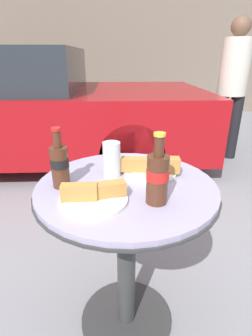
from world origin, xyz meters
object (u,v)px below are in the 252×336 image
object	(u,v)px
lunch_plate_far	(151,168)
parked_car	(2,109)
cola_bottle_left	(60,164)
pedestrian	(232,83)
cola_bottle_right	(157,176)
lunch_plate_near	(93,196)
drinking_glass	(112,161)
bistro_table	(126,229)

from	to	relation	value
lunch_plate_far	parked_car	world-z (taller)	parked_car
cola_bottle_left	pedestrian	world-z (taller)	pedestrian
lunch_plate_far	parked_car	bearing A→B (deg)	123.43
cola_bottle_left	cola_bottle_right	bearing A→B (deg)	-21.53
pedestrian	lunch_plate_far	bearing A→B (deg)	-119.97
cola_bottle_left	lunch_plate_near	bearing A→B (deg)	-43.37
cola_bottle_left	pedestrian	xyz separation A→B (m)	(1.56, 2.20, 0.06)
drinking_glass	cola_bottle_right	bearing A→B (deg)	-55.69
cola_bottle_right	lunch_plate_far	bearing A→B (deg)	87.20
cola_bottle_right	pedestrian	xyz separation A→B (m)	(1.23, 2.33, 0.06)
pedestrian	bistro_table	bearing A→B (deg)	-121.01
parked_car	pedestrian	bearing A→B (deg)	-1.82
lunch_plate_far	drinking_glass	bearing A→B (deg)	-177.89
cola_bottle_right	lunch_plate_far	size ratio (longest dim) A/B	1.00
drinking_glass	parked_car	size ratio (longest dim) A/B	0.03
parked_car	cola_bottle_right	bearing A→B (deg)	-59.20
cola_bottle_left	lunch_plate_far	world-z (taller)	cola_bottle_left
lunch_plate_far	lunch_plate_near	bearing A→B (deg)	-136.35
cola_bottle_left	drinking_glass	xyz separation A→B (m)	(0.18, 0.08, -0.02)
bistro_table	lunch_plate_far	distance (m)	0.26
bistro_table	lunch_plate_near	distance (m)	0.28
lunch_plate_near	parked_car	world-z (taller)	parked_car
bistro_table	cola_bottle_right	xyz separation A→B (m)	(0.09, -0.14, 0.30)
cola_bottle_left	lunch_plate_near	size ratio (longest dim) A/B	0.96
cola_bottle_right	lunch_plate_near	bearing A→B (deg)	176.46
parked_car	lunch_plate_far	bearing A→B (deg)	-56.57
drinking_glass	lunch_plate_near	xyz separation A→B (m)	(-0.06, -0.20, -0.04)
bistro_table	cola_bottle_left	bearing A→B (deg)	-178.66
cola_bottle_left	lunch_plate_far	bearing A→B (deg)	14.63
parked_car	cola_bottle_left	bearing A→B (deg)	-64.06
cola_bottle_left	parked_car	bearing A→B (deg)	115.94
cola_bottle_left	parked_car	size ratio (longest dim) A/B	0.05
pedestrian	drinking_glass	bearing A→B (deg)	-122.96
lunch_plate_near	pedestrian	size ratio (longest dim) A/B	0.15
cola_bottle_right	parked_car	bearing A→B (deg)	120.80
cola_bottle_right	bistro_table	bearing A→B (deg)	123.98
bistro_table	cola_bottle_left	world-z (taller)	cola_bottle_left
cola_bottle_left	drinking_glass	size ratio (longest dim) A/B	1.59
cola_bottle_right	drinking_glass	xyz separation A→B (m)	(-0.15, 0.21, -0.03)
cola_bottle_right	lunch_plate_near	distance (m)	0.22
bistro_table	drinking_glass	world-z (taller)	drinking_glass
lunch_plate_near	pedestrian	bearing A→B (deg)	58.27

